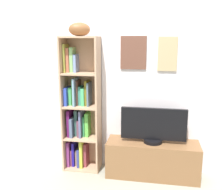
% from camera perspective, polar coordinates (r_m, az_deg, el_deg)
% --- Properties ---
extents(back_wall, '(4.80, 0.08, 2.53)m').
position_cam_1_polar(back_wall, '(3.13, 2.14, 5.82)').
color(back_wall, silver).
rests_on(back_wall, ground).
extents(bookshelf, '(0.45, 0.28, 1.66)m').
position_cam_1_polar(bookshelf, '(3.21, -7.29, -3.53)').
color(bookshelf, tan).
rests_on(bookshelf, ground).
extents(football, '(0.29, 0.24, 0.16)m').
position_cam_1_polar(football, '(3.05, -7.31, 14.37)').
color(football, brown).
rests_on(football, bookshelf).
extents(tv_stand, '(1.09, 0.36, 0.43)m').
position_cam_1_polar(tv_stand, '(3.19, 8.99, -14.00)').
color(tv_stand, brown).
rests_on(tv_stand, ground).
extents(television, '(0.76, 0.22, 0.42)m').
position_cam_1_polar(television, '(3.03, 9.26, -6.83)').
color(television, black).
rests_on(television, tv_stand).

